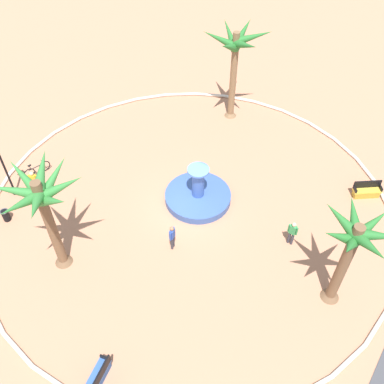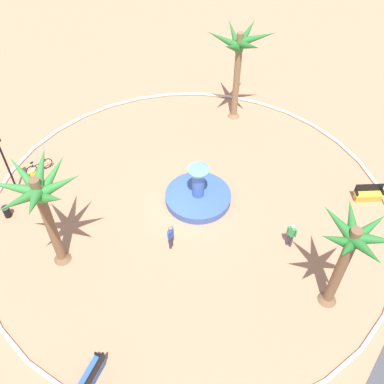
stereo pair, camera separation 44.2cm
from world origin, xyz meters
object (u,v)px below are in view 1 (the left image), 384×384
(bicycle_red_frame, at_px, (37,170))
(trash_bin, at_px, (6,215))
(bench_east, at_px, (98,378))
(bench_west, at_px, (366,191))
(person_cyclist_helmet, at_px, (34,181))
(person_pedestrian_stroll, at_px, (292,232))
(palm_tree_mid_plaza, at_px, (42,201))
(palm_tree_by_curb, at_px, (352,245))
(palm_tree_near_fountain, at_px, (236,52))
(lamppost, at_px, (2,162))
(person_cyclist_photo, at_px, (172,236))
(fountain, at_px, (198,196))

(bicycle_red_frame, bearing_deg, trash_bin, 23.25)
(bench_east, xyz_separation_m, bench_west, (-16.67, 5.15, 0.00))
(bench_east, relative_size, bench_west, 1.08)
(person_cyclist_helmet, bearing_deg, bicycle_red_frame, -131.09)
(bicycle_red_frame, relative_size, person_pedestrian_stroll, 1.04)
(palm_tree_mid_plaza, bearing_deg, palm_tree_by_curb, 116.94)
(palm_tree_near_fountain, distance_m, bicycle_red_frame, 14.26)
(lamppost, height_order, person_cyclist_helmet, lamppost)
(bench_west, distance_m, person_cyclist_photo, 11.69)
(palm_tree_near_fountain, height_order, person_cyclist_photo, palm_tree_near_fountain)
(palm_tree_by_curb, height_order, person_pedestrian_stroll, palm_tree_by_curb)
(palm_tree_near_fountain, height_order, palm_tree_mid_plaza, palm_tree_near_fountain)
(person_cyclist_photo, bearing_deg, palm_tree_mid_plaza, -44.98)
(palm_tree_by_curb, relative_size, trash_bin, 7.52)
(fountain, relative_size, lamppost, 0.89)
(bicycle_red_frame, bearing_deg, palm_tree_by_curb, 97.82)
(fountain, xyz_separation_m, person_pedestrian_stroll, (-0.26, 5.71, 0.57))
(palm_tree_by_curb, height_order, bench_west, palm_tree_by_curb)
(palm_tree_mid_plaza, height_order, person_cyclist_helmet, palm_tree_mid_plaza)
(trash_bin, distance_m, bicycle_red_frame, 3.72)
(palm_tree_near_fountain, relative_size, person_cyclist_photo, 3.92)
(palm_tree_mid_plaza, bearing_deg, lamppost, -105.47)
(person_pedestrian_stroll, bearing_deg, bench_east, -15.98)
(fountain, relative_size, palm_tree_mid_plaza, 0.64)
(palm_tree_mid_plaza, distance_m, bench_west, 17.68)
(palm_tree_near_fountain, bearing_deg, person_pedestrian_stroll, 47.65)
(person_cyclist_helmet, bearing_deg, palm_tree_by_curb, 101.82)
(palm_tree_by_curb, distance_m, person_cyclist_helmet, 17.31)
(bench_west, bearing_deg, lamppost, -54.82)
(person_pedestrian_stroll, bearing_deg, fountain, -87.40)
(fountain, bearing_deg, bench_west, 127.55)
(palm_tree_by_curb, height_order, person_cyclist_helmet, palm_tree_by_curb)
(palm_tree_near_fountain, bearing_deg, person_cyclist_photo, 17.70)
(fountain, height_order, person_cyclist_helmet, fountain)
(palm_tree_by_curb, distance_m, person_cyclist_photo, 8.67)
(palm_tree_near_fountain, relative_size, person_cyclist_helmet, 3.96)
(bench_west, xyz_separation_m, lamppost, (11.75, -16.68, 2.15))
(fountain, height_order, person_pedestrian_stroll, fountain)
(person_cyclist_photo, bearing_deg, palm_tree_near_fountain, -162.30)
(trash_bin, height_order, bicycle_red_frame, bicycle_red_frame)
(fountain, distance_m, palm_tree_near_fountain, 9.62)
(bicycle_red_frame, bearing_deg, person_pedestrian_stroll, 105.83)
(fountain, height_order, bench_west, fountain)
(person_cyclist_helmet, xyz_separation_m, person_pedestrian_stroll, (-5.25, 13.66, -0.00))
(trash_bin, bearing_deg, person_cyclist_photo, 114.11)
(fountain, xyz_separation_m, person_cyclist_helmet, (4.99, -7.95, 0.57))
(bench_west, distance_m, bicycle_red_frame, 19.54)
(person_cyclist_photo, relative_size, person_pedestrian_stroll, 1.01)
(person_pedestrian_stroll, bearing_deg, bench_west, 160.54)
(person_cyclist_helmet, distance_m, person_cyclist_photo, 8.96)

